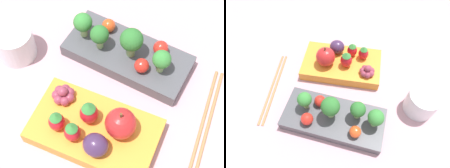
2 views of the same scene
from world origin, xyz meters
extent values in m
plane|color=#C6939E|center=(0.00, 0.00, 0.00)|extent=(4.00, 4.00, 0.00)
cube|color=#4C4C51|center=(-0.01, 0.07, 0.01)|extent=(0.23, 0.11, 0.03)
cube|color=orange|center=(0.01, -0.08, 0.01)|extent=(0.21, 0.13, 0.03)
cylinder|color=#93B770|center=(0.00, 0.07, 0.04)|extent=(0.02, 0.02, 0.02)
sphere|color=#2D702D|center=(0.00, 0.07, 0.07)|extent=(0.04, 0.04, 0.04)
cylinder|color=#93B770|center=(0.06, 0.06, 0.04)|extent=(0.01, 0.01, 0.02)
sphere|color=#388438|center=(0.06, 0.06, 0.06)|extent=(0.03, 0.03, 0.03)
cylinder|color=#93B770|center=(-0.10, 0.07, 0.04)|extent=(0.01, 0.01, 0.02)
sphere|color=#388438|center=(-0.10, 0.07, 0.06)|extent=(0.03, 0.03, 0.03)
cylinder|color=#93B770|center=(-0.06, 0.06, 0.04)|extent=(0.01, 0.01, 0.02)
sphere|color=#2D702D|center=(-0.06, 0.06, 0.06)|extent=(0.03, 0.03, 0.03)
sphere|color=red|center=(0.03, 0.05, 0.04)|extent=(0.03, 0.03, 0.03)
sphere|color=#DB4C1E|center=(-0.06, 0.10, 0.04)|extent=(0.03, 0.03, 0.03)
sphere|color=red|center=(0.05, 0.10, 0.04)|extent=(0.03, 0.03, 0.03)
sphere|color=red|center=(0.05, -0.07, 0.05)|extent=(0.05, 0.05, 0.05)
cylinder|color=brown|center=(0.05, -0.07, 0.08)|extent=(0.00, 0.00, 0.01)
ellipsoid|color=red|center=(-0.02, -0.11, 0.04)|extent=(0.03, 0.03, 0.03)
cone|color=#388438|center=(-0.02, -0.11, 0.06)|extent=(0.02, 0.02, 0.01)
ellipsoid|color=red|center=(-0.01, -0.07, 0.05)|extent=(0.03, 0.03, 0.04)
cone|color=#388438|center=(-0.01, -0.07, 0.07)|extent=(0.02, 0.02, 0.01)
ellipsoid|color=red|center=(-0.05, -0.11, 0.04)|extent=(0.03, 0.03, 0.03)
cone|color=#388438|center=(-0.05, -0.11, 0.06)|extent=(0.02, 0.02, 0.01)
ellipsoid|color=#42284C|center=(0.03, -0.11, 0.05)|extent=(0.04, 0.04, 0.04)
sphere|color=#93384C|center=(-0.05, -0.06, 0.04)|extent=(0.02, 0.02, 0.02)
sphere|color=#93384C|center=(-0.06, -0.05, 0.04)|extent=(0.02, 0.02, 0.02)
sphere|color=#93384C|center=(-0.07, -0.05, 0.04)|extent=(0.02, 0.02, 0.02)
sphere|color=#93384C|center=(-0.07, -0.05, 0.04)|extent=(0.02, 0.02, 0.02)
sphere|color=#93384C|center=(-0.07, -0.06, 0.04)|extent=(0.02, 0.02, 0.02)
sphere|color=#93384C|center=(-0.07, -0.07, 0.04)|extent=(0.02, 0.02, 0.02)
sphere|color=#93384C|center=(-0.06, -0.07, 0.04)|extent=(0.02, 0.02, 0.02)
sphere|color=#93384C|center=(-0.06, -0.06, 0.05)|extent=(0.02, 0.02, 0.02)
cylinder|color=silver|center=(-0.20, 0.00, 0.03)|extent=(0.07, 0.07, 0.06)
cylinder|color=#A37547|center=(0.17, 0.02, 0.00)|extent=(0.02, 0.21, 0.01)
cylinder|color=#A37547|center=(0.16, 0.02, 0.00)|extent=(0.02, 0.21, 0.01)
camera|label=1|loc=(0.14, -0.29, 0.58)|focal=60.00mm
camera|label=2|loc=(-0.05, 0.25, 0.44)|focal=32.00mm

